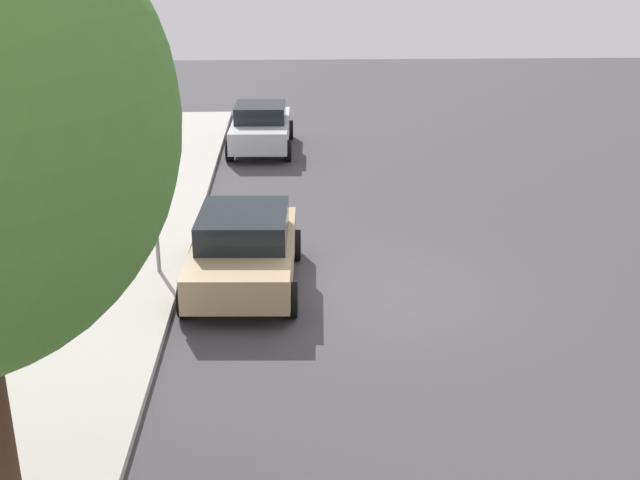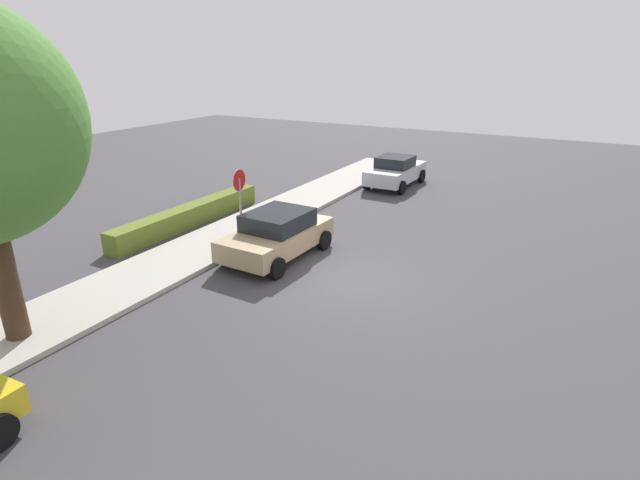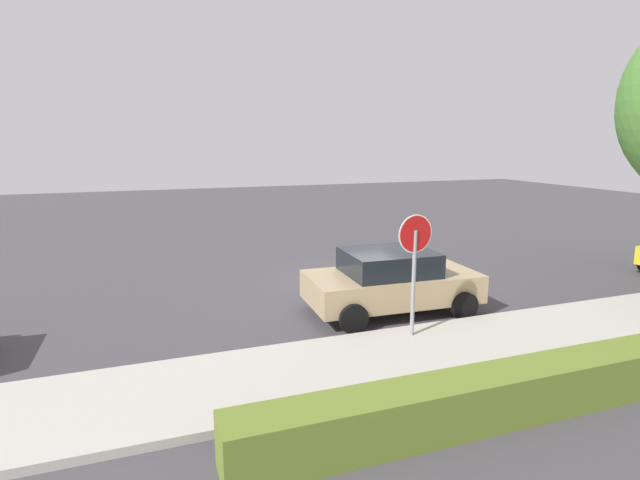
% 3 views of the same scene
% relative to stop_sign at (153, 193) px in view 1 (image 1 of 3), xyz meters
% --- Properties ---
extents(ground_plane, '(60.00, 60.00, 0.00)m').
position_rel_stop_sign_xyz_m(ground_plane, '(-0.84, -4.36, -1.77)').
color(ground_plane, '#423F44').
extents(sidewalk_curb, '(32.00, 2.51, 0.14)m').
position_rel_stop_sign_xyz_m(sidewalk_curb, '(-0.84, 0.79, -1.70)').
color(sidewalk_curb, '#B2ADA3').
rests_on(sidewalk_curb, ground_plane).
extents(stop_sign, '(0.76, 0.08, 2.59)m').
position_rel_stop_sign_xyz_m(stop_sign, '(0.00, 0.00, 0.00)').
color(stop_sign, gray).
rests_on(stop_sign, ground_plane).
extents(parked_car_tan, '(4.01, 2.24, 1.48)m').
position_rel_stop_sign_xyz_m(parked_car_tan, '(-0.42, -1.72, -1.01)').
color(parked_car_tan, tan).
rests_on(parked_car_tan, ground_plane).
extents(parked_car_silver, '(3.99, 2.04, 1.47)m').
position_rel_stop_sign_xyz_m(parked_car_silver, '(9.97, -1.73, -1.03)').
color(parked_car_silver, silver).
rests_on(parked_car_silver, ground_plane).
extents(front_yard_hedge, '(7.34, 0.72, 0.74)m').
position_rel_stop_sign_xyz_m(front_yard_hedge, '(0.62, 2.94, -1.40)').
color(front_yard_hedge, olive).
rests_on(front_yard_hedge, ground_plane).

